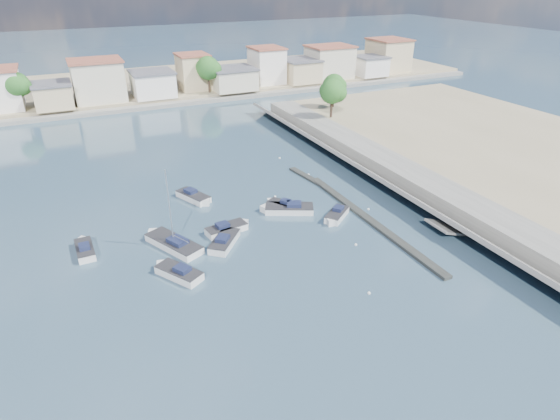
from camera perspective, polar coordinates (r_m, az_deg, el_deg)
name	(u,v)px	position (r m, az deg, el deg)	size (l,w,h in m)	color
ground	(226,150)	(77.11, -6.57, 7.30)	(400.00, 400.00, 0.00)	#2C4759
seawall_walkway	(429,187)	(63.94, 17.75, 2.72)	(5.00, 90.00, 1.80)	slate
seawall_embankment	(544,161)	(79.61, 29.48, 5.18)	(49.65, 90.00, 2.90)	slate
breakwater	(355,210)	(57.25, 9.15, 0.00)	(2.00, 31.02, 0.35)	black
far_shore_land	(157,83)	(125.64, -14.72, 14.72)	(160.00, 40.00, 1.40)	gray
far_shore_quay	(178,104)	(105.65, -12.28, 12.56)	(160.00, 2.50, 0.80)	slate
far_town	(216,73)	(113.00, -7.82, 16.20)	(113.01, 12.80, 8.35)	beige
shore_trees	(218,75)	(103.81, -7.58, 15.98)	(74.56, 38.32, 7.92)	#38281E
motorboat_a	(177,272)	(45.93, -12.43, -7.44)	(4.08, 5.01, 1.48)	silver
motorboat_b	(225,241)	(50.17, -6.68, -3.72)	(4.55, 4.91, 1.48)	silver
motorboat_c	(287,209)	(56.31, 0.82, 0.13)	(6.27, 4.51, 1.48)	silver
motorboat_d	(336,216)	(55.14, 6.86, -0.70)	(4.23, 3.83, 1.48)	silver
motorboat_e	(85,249)	(52.39, -22.71, -4.43)	(1.81, 4.70, 1.48)	silver
motorboat_f	(282,205)	(57.22, 0.20, 0.59)	(3.30, 3.95, 1.48)	silver
motorboat_g	(195,197)	(60.19, -10.36, 1.53)	(3.67, 5.39, 1.48)	silver
motorboat_h	(228,229)	(52.37, -6.30, -2.27)	(5.21, 2.47, 1.48)	silver
sailboat	(172,243)	(50.68, -13.04, -3.92)	(5.09, 7.37, 9.00)	silver
mooring_buoys	(321,205)	(58.20, 4.97, 0.61)	(9.88, 34.59, 0.31)	white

